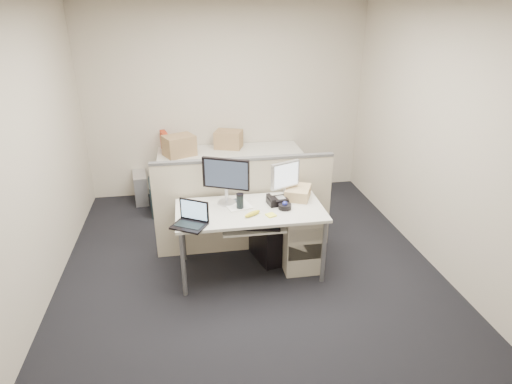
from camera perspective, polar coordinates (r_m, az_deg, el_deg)
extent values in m
cube|color=black|center=(4.72, -0.74, -10.35)|extent=(4.00, 4.50, 0.01)
cube|color=#BEB59F|center=(6.28, -3.99, 11.80)|extent=(4.00, 0.02, 2.70)
cube|color=#BEB59F|center=(2.14, 8.46, -13.37)|extent=(4.00, 0.02, 2.70)
cube|color=#BEB59F|center=(4.31, -28.17, 3.50)|extent=(0.02, 4.50, 2.70)
cube|color=#BEB59F|center=(4.82, 23.53, 6.25)|extent=(0.02, 4.50, 2.70)
cube|color=silver|center=(4.35, -0.79, -2.47)|extent=(1.50, 0.75, 0.03)
cylinder|color=slate|center=(4.21, -9.66, -9.51)|extent=(0.04, 0.04, 0.70)
cylinder|color=slate|center=(4.77, -9.74, -5.28)|extent=(0.04, 0.04, 0.70)
cylinder|color=slate|center=(4.40, 9.02, -7.90)|extent=(0.04, 0.04, 0.70)
cylinder|color=slate|center=(4.94, 6.73, -4.04)|extent=(0.04, 0.04, 0.70)
cube|color=silver|center=(4.24, -0.42, -4.68)|extent=(0.62, 0.32, 0.02)
cube|color=#ACA593|center=(4.68, 5.84, -6.00)|extent=(0.40, 0.55, 0.65)
cube|color=#B7A891|center=(4.82, -1.58, -1.94)|extent=(2.00, 0.06, 1.10)
cube|color=#ACA593|center=(6.25, -3.44, 2.29)|extent=(2.00, 0.60, 0.72)
cube|color=black|center=(4.39, -4.02, 1.43)|extent=(0.53, 0.38, 0.49)
cube|color=#B7B7BC|center=(4.50, 3.89, 1.44)|extent=(0.38, 0.29, 0.41)
cube|color=black|center=(4.01, -9.00, -3.16)|extent=(0.38, 0.35, 0.23)
cylinder|color=black|center=(4.35, 3.87, -1.94)|extent=(0.16, 0.16, 0.05)
cube|color=black|center=(4.45, 2.87, -1.20)|extent=(0.22, 0.19, 0.06)
cube|color=white|center=(4.44, -2.56, -1.66)|extent=(0.31, 0.35, 0.01)
cube|color=#F7F63F|center=(4.21, 2.00, -3.09)|extent=(0.11, 0.11, 0.01)
cylinder|color=black|center=(4.32, -2.15, -1.34)|extent=(0.10, 0.10, 0.16)
ellipsoid|color=gold|center=(4.20, -0.49, -2.90)|extent=(0.19, 0.15, 0.04)
cube|color=black|center=(4.51, -2.88, -1.24)|extent=(0.07, 0.11, 0.01)
cube|color=tan|center=(4.61, 5.61, -0.06)|extent=(0.35, 0.39, 0.12)
cube|color=black|center=(4.20, 0.23, -4.61)|extent=(0.47, 0.26, 0.02)
cube|color=black|center=(4.79, 1.26, -6.51)|extent=(0.31, 0.52, 0.45)
cube|color=black|center=(6.02, -13.07, -0.63)|extent=(0.24, 0.49, 0.44)
cube|color=#B7B7BC|center=(6.42, -15.12, 0.60)|extent=(0.24, 0.47, 0.42)
cube|color=#987548|center=(5.95, -10.19, 6.01)|extent=(0.48, 0.44, 0.30)
cube|color=#987548|center=(6.21, -3.67, 6.94)|extent=(0.45, 0.40, 0.27)
cube|color=#A92A0F|center=(6.16, -12.05, 6.47)|extent=(0.14, 0.32, 0.29)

